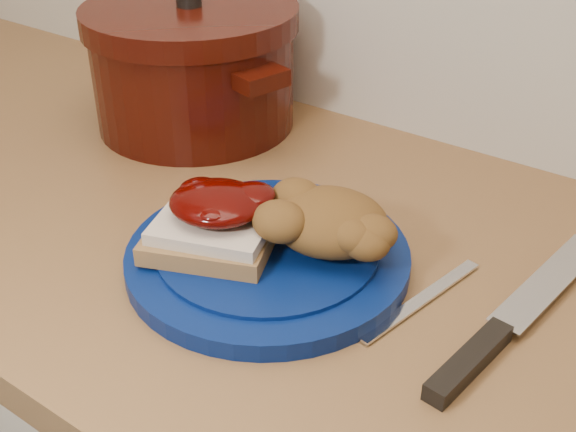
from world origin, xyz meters
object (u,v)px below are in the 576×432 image
Objects in this scene: butter_knife at (422,299)px; pepper_grinder at (138,57)px; plate at (268,257)px; chef_knife at (493,337)px; dutch_oven at (193,66)px.

pepper_grinder reaches higher than butter_knife.
butter_knife is at bearing 12.91° from plate.
pepper_grinder reaches higher than chef_knife.
pepper_grinder is at bearing 150.57° from plate.
chef_knife is 1.77× the size of butter_knife.
chef_knife is 0.08m from butter_knife.
butter_knife is (-0.07, 0.02, -0.01)m from chef_knife.
butter_knife is at bearing -22.36° from dutch_oven.
dutch_oven is (-0.43, 0.18, 0.08)m from butter_knife.
chef_knife is 0.66m from pepper_grinder.
dutch_oven is (-0.28, 0.21, 0.07)m from plate.
chef_knife is 0.85× the size of dutch_oven.
chef_knife reaches higher than butter_knife.
chef_knife is (0.22, 0.02, -0.00)m from plate.
pepper_grinder is (-0.12, 0.01, -0.02)m from dutch_oven.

